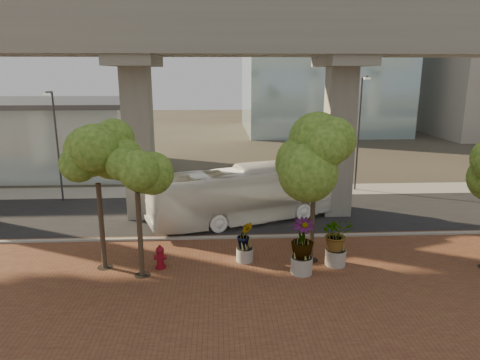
{
  "coord_description": "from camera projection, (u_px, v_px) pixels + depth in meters",
  "views": [
    {
      "loc": [
        -1.33,
        -23.39,
        8.65
      ],
      "look_at": [
        -0.08,
        0.5,
        2.63
      ],
      "focal_mm": 32.0,
      "sensor_mm": 36.0,
      "label": 1
    }
  ],
  "objects": [
    {
      "name": "brick_plaza",
      "position": [
        253.0,
        295.0,
        17.08
      ],
      "size": [
        70.0,
        13.0,
        0.06
      ],
      "primitive_type": "cube",
      "color": "brown",
      "rests_on": "ground"
    },
    {
      "name": "far_sidewalk",
      "position": [
        236.0,
        191.0,
        32.09
      ],
      "size": [
        90.0,
        3.0,
        0.06
      ],
      "primitive_type": "cube",
      "color": "#99968E",
      "rests_on": "ground"
    },
    {
      "name": "streetlamp_west",
      "position": [
        56.0,
        139.0,
        28.5
      ],
      "size": [
        0.37,
        1.08,
        7.46
      ],
      "color": "#333338",
      "rests_on": "ground"
    },
    {
      "name": "station_pavilion",
      "position": [
        11.0,
        135.0,
        38.53
      ],
      "size": [
        23.0,
        13.0,
        6.3
      ],
      "color": "silver",
      "rests_on": "ground"
    },
    {
      "name": "transit_viaduct",
      "position": [
        240.0,
        97.0,
        24.99
      ],
      "size": [
        72.0,
        5.6,
        12.4
      ],
      "color": "gray",
      "rests_on": "ground"
    },
    {
      "name": "street_tree_far_west",
      "position": [
        96.0,
        159.0,
        18.22
      ],
      "size": [
        3.7,
        3.7,
        6.72
      ],
      "color": "#4F3D2D",
      "rests_on": "ground"
    },
    {
      "name": "asphalt_road",
      "position": [
        240.0,
        214.0,
        26.77
      ],
      "size": [
        90.0,
        8.0,
        0.04
      ],
      "primitive_type": "cube",
      "color": "black",
      "rests_on": "ground"
    },
    {
      "name": "fire_hydrant",
      "position": [
        160.0,
        257.0,
        19.24
      ],
      "size": [
        0.55,
        0.49,
        1.09
      ],
      "color": "maroon",
      "rests_on": "ground"
    },
    {
      "name": "curb_strip",
      "position": [
        244.0,
        237.0,
        22.88
      ],
      "size": [
        70.0,
        0.25,
        0.16
      ],
      "primitive_type": "cube",
      "color": "#99968E",
      "rests_on": "ground"
    },
    {
      "name": "ground",
      "position": [
        242.0,
        226.0,
        24.84
      ],
      "size": [
        160.0,
        160.0,
        0.0
      ],
      "primitive_type": "plane",
      "color": "#373128",
      "rests_on": "ground"
    },
    {
      "name": "street_tree_near_east",
      "position": [
        315.0,
        164.0,
        19.03
      ],
      "size": [
        4.28,
        4.28,
        6.62
      ],
      "color": "#4F3D2D",
      "rests_on": "ground"
    },
    {
      "name": "planter_right",
      "position": [
        302.0,
        241.0,
        18.52
      ],
      "size": [
        2.34,
        2.34,
        2.5
      ],
      "color": "#A49E94",
      "rests_on": "ground"
    },
    {
      "name": "transit_bus",
      "position": [
        248.0,
        195.0,
        25.29
      ],
      "size": [
        12.03,
        6.52,
        3.28
      ],
      "primitive_type": "imported",
      "rotation": [
        0.0,
        0.0,
        1.91
      ],
      "color": "white",
      "rests_on": "ground"
    },
    {
      "name": "planter_left",
      "position": [
        245.0,
        237.0,
        19.81
      ],
      "size": [
        1.78,
        1.78,
        1.95
      ],
      "color": "gray",
      "rests_on": "ground"
    },
    {
      "name": "streetlamp_east",
      "position": [
        359.0,
        126.0,
        31.12
      ],
      "size": [
        0.42,
        1.22,
        8.41
      ],
      "color": "#2E2E33",
      "rests_on": "ground"
    },
    {
      "name": "street_tree_near_west",
      "position": [
        136.0,
        172.0,
        17.56
      ],
      "size": [
        3.09,
        3.09,
        6.06
      ],
      "color": "#4F3D2D",
      "rests_on": "ground"
    },
    {
      "name": "planter_front",
      "position": [
        337.0,
        236.0,
        19.36
      ],
      "size": [
        2.1,
        2.1,
        2.31
      ],
      "color": "gray",
      "rests_on": "ground"
    }
  ]
}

